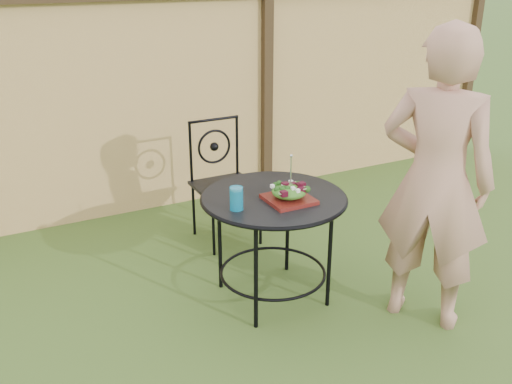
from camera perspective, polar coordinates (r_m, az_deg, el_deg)
ground at (r=3.46m, az=-1.12°, el=-14.91°), size 60.00×60.00×0.00m
fence at (r=4.96m, az=-12.65°, el=8.33°), size 8.00×0.12×1.90m
patio_table at (r=3.61m, az=1.77°, el=-2.42°), size 0.92×0.92×0.72m
patio_chair at (r=4.47m, az=-3.34°, el=1.38°), size 0.46×0.46×0.95m
diner at (r=3.44m, az=17.51°, el=1.01°), size 0.73×0.79×1.80m
salad_plate at (r=3.47m, az=3.29°, el=-0.73°), size 0.27×0.27×0.02m
salad at (r=3.45m, az=3.31°, el=0.06°), size 0.21×0.21×0.08m
fork at (r=3.41m, az=3.51°, el=2.12°), size 0.01×0.01×0.18m
drinking_glass at (r=3.33m, az=-1.97°, el=-0.64°), size 0.08×0.08×0.14m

